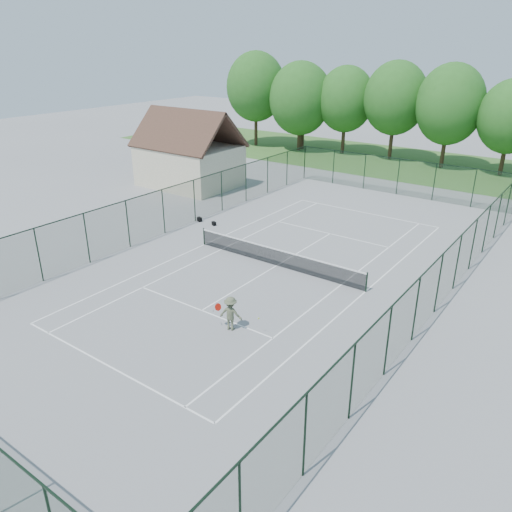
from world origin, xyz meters
name	(u,v)px	position (x,y,z in m)	size (l,w,h in m)	color
ground	(277,266)	(0.00, 0.00, 0.00)	(140.00, 140.00, 0.00)	gray
grass_far	(441,167)	(0.00, 30.00, 0.01)	(80.00, 16.00, 0.01)	#3F6E2B
court_lines	(277,266)	(0.00, 0.00, 0.00)	(11.05, 23.85, 0.01)	white
tennis_net	(277,256)	(0.00, 0.00, 0.58)	(11.08, 0.08, 1.10)	black
fence_enclosure	(277,240)	(0.00, 0.00, 1.56)	(18.05, 36.05, 3.02)	#1A3921
utility_building	(189,150)	(-16.00, 10.00, 3.12)	(8.60, 6.27, 6.63)	beige
tree_line_far	(450,107)	(0.00, 30.00, 5.99)	(39.40, 6.40, 9.70)	#402C1C
sports_bag_a	(199,219)	(-8.73, 3.13, 0.15)	(0.38, 0.23, 0.30)	black
sports_bag_b	(214,224)	(-7.35, 3.10, 0.13)	(0.34, 0.21, 0.26)	black
tennis_player	(231,313)	(2.17, -6.88, 0.80)	(2.13, 0.94, 1.59)	#555A40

